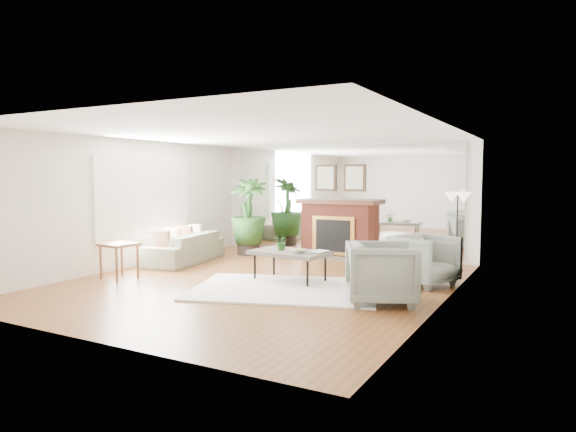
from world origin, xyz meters
The scene contains 18 objects.
ground centered at (0.00, 0.00, 0.00)m, with size 7.00×7.00×0.00m, color brown.
wall_left centered at (-2.99, 0.00, 1.25)m, with size 0.02×7.00×2.50m, color silver.
wall_right centered at (2.99, 0.00, 1.25)m, with size 0.02×7.00×2.50m, color silver.
wall_back centered at (0.00, 3.49, 1.25)m, with size 6.00×0.02×2.50m, color silver.
mirror_panel centered at (0.00, 3.47, 1.25)m, with size 5.40×0.04×2.40m, color silver.
window_panel centered at (-2.96, 0.40, 1.35)m, with size 0.04×2.40×1.50m, color #B2E09E.
fireplace centered at (0.00, 3.26, 0.66)m, with size 1.85×0.83×2.05m.
area_rug centered at (0.63, -0.30, 0.02)m, with size 2.84×2.03×0.03m, color white.
coffee_table centered at (0.39, 0.32, 0.48)m, with size 1.39×0.92×0.52m.
sofa centered at (-2.45, 0.99, 0.30)m, with size 2.08×0.81×0.61m, color gray.
armchair_back centered at (2.46, 1.13, 0.41)m, with size 0.88×0.91×0.83m, color gray.
armchair_front centered at (2.24, -0.39, 0.43)m, with size 0.92×0.95×0.86m, color gray.
side_table centered at (-2.33, -0.89, 0.52)m, with size 0.60×0.60×0.62m.
potted_ficus centered at (-1.88, 2.53, 0.93)m, with size 1.07×1.07×1.74m.
floor_lamp centered at (2.70, 2.65, 1.27)m, with size 0.48×0.27×1.49m.
tabletop_plant centered at (0.21, 0.37, 0.66)m, with size 0.26×0.22×0.28m, color #336525.
fruit_bowl centered at (0.63, 0.19, 0.55)m, with size 0.24×0.24×0.06m, color #97623C.
book centered at (0.78, 0.44, 0.53)m, with size 0.24×0.32×0.02m, color #97623C.
Camera 1 is at (4.48, -7.25, 1.78)m, focal length 32.00 mm.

